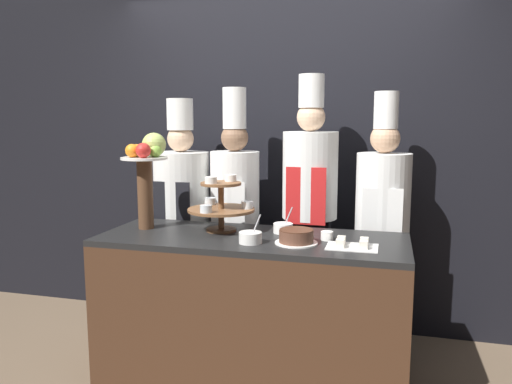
% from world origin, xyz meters
% --- Properties ---
extents(wall_back, '(10.00, 0.06, 2.80)m').
position_xyz_m(wall_back, '(0.00, 1.30, 1.40)').
color(wall_back, black).
rests_on(wall_back, ground_plane).
extents(buffet_counter, '(1.80, 0.68, 0.90)m').
position_xyz_m(buffet_counter, '(0.00, 0.34, 0.45)').
color(buffet_counter, '#422819').
rests_on(buffet_counter, ground_plane).
extents(tiered_stand, '(0.41, 0.41, 0.34)m').
position_xyz_m(tiered_stand, '(-0.22, 0.44, 1.07)').
color(tiered_stand, brown).
rests_on(tiered_stand, buffet_counter).
extents(fruit_pedestal, '(0.29, 0.29, 0.60)m').
position_xyz_m(fruit_pedestal, '(-0.69, 0.40, 1.30)').
color(fruit_pedestal, brown).
rests_on(fruit_pedestal, buffet_counter).
extents(cake_round, '(0.24, 0.24, 0.08)m').
position_xyz_m(cake_round, '(0.28, 0.24, 0.94)').
color(cake_round, white).
rests_on(cake_round, buffet_counter).
extents(cup_white, '(0.07, 0.07, 0.05)m').
position_xyz_m(cup_white, '(0.44, 0.37, 0.93)').
color(cup_white, white).
rests_on(cup_white, buffet_counter).
extents(cake_square_tray, '(0.27, 0.19, 0.05)m').
position_xyz_m(cake_square_tray, '(0.59, 0.24, 0.92)').
color(cake_square_tray, white).
rests_on(cake_square_tray, buffet_counter).
extents(serving_bowl_near, '(0.13, 0.13, 0.16)m').
position_xyz_m(serving_bowl_near, '(0.03, 0.19, 0.93)').
color(serving_bowl_near, white).
rests_on(serving_bowl_near, buffet_counter).
extents(serving_bowl_far, '(0.12, 0.12, 0.16)m').
position_xyz_m(serving_bowl_far, '(0.16, 0.48, 0.93)').
color(serving_bowl_far, white).
rests_on(serving_bowl_far, buffet_counter).
extents(chef_left, '(0.40, 0.40, 1.73)m').
position_xyz_m(chef_left, '(-0.69, 0.92, 0.94)').
color(chef_left, '#28282D').
rests_on(chef_left, ground_plane).
extents(chef_center_left, '(0.34, 0.34, 1.80)m').
position_xyz_m(chef_center_left, '(-0.28, 0.92, 0.97)').
color(chef_center_left, '#28282D').
rests_on(chef_center_left, ground_plane).
extents(chef_center_right, '(0.37, 0.37, 1.88)m').
position_xyz_m(chef_center_right, '(0.25, 0.92, 1.03)').
color(chef_center_right, black).
rests_on(chef_center_right, ground_plane).
extents(chef_right, '(0.35, 0.35, 1.76)m').
position_xyz_m(chef_right, '(0.73, 0.92, 0.95)').
color(chef_right, black).
rests_on(chef_right, ground_plane).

